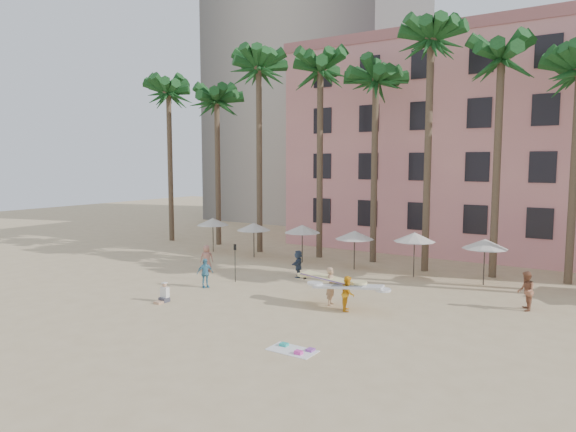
% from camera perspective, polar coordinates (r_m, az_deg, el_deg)
% --- Properties ---
extents(ground, '(120.00, 120.00, 0.00)m').
position_cam_1_polar(ground, '(22.80, -4.20, -11.68)').
color(ground, '#D1B789').
rests_on(ground, ground).
extents(pink_hotel, '(35.00, 14.00, 16.00)m').
position_cam_1_polar(pink_hotel, '(43.77, 24.95, 6.87)').
color(pink_hotel, pink).
rests_on(pink_hotel, ground).
extents(grey_tower, '(22.00, 18.00, 50.00)m').
position_cam_1_polar(grey_tower, '(65.99, 3.56, 21.91)').
color(grey_tower, '#A89E8E').
rests_on(grey_tower, ground).
extents(palm_row, '(44.40, 5.40, 16.30)m').
position_cam_1_polar(palm_row, '(35.21, 11.77, 15.78)').
color(palm_row, brown).
rests_on(palm_row, ground).
extents(umbrella_row, '(22.50, 2.70, 2.73)m').
position_cam_1_polar(umbrella_row, '(34.20, 4.38, -1.72)').
color(umbrella_row, '#332B23').
rests_on(umbrella_row, ground).
extents(beach_towel, '(1.81, 1.02, 0.14)m').
position_cam_1_polar(beach_towel, '(19.54, 0.66, -14.63)').
color(beach_towel, white).
rests_on(beach_towel, ground).
extents(carrier_yellow, '(3.02, 0.81, 1.86)m').
position_cam_1_polar(carrier_yellow, '(25.16, 4.80, -7.54)').
color(carrier_yellow, tan).
rests_on(carrier_yellow, ground).
extents(carrier_white, '(3.35, 1.29, 1.64)m').
position_cam_1_polar(carrier_white, '(24.36, 6.67, -8.36)').
color(carrier_white, '#FFAE1A').
rests_on(carrier_white, ground).
extents(beachgoers, '(19.34, 6.32, 1.85)m').
position_cam_1_polar(beachgoers, '(28.88, 3.77, -6.12)').
color(beachgoers, '#975B3F').
rests_on(beachgoers, ground).
extents(paddle, '(0.18, 0.04, 2.23)m').
position_cam_1_polar(paddle, '(29.81, -5.90, -4.68)').
color(paddle, black).
rests_on(paddle, ground).
extents(seated_man, '(0.43, 0.75, 0.97)m').
position_cam_1_polar(seated_man, '(26.47, -13.64, -8.57)').
color(seated_man, '#3F3F4C').
rests_on(seated_man, ground).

